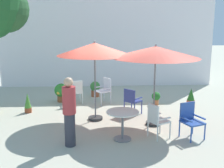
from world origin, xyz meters
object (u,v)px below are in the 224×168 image
object	(u,v)px
potted_plant_0	(61,91)
potted_plant_1	(95,88)
patio_umbrella_0	(156,53)
standing_person	(69,111)
cafe_table_0	(123,120)
patio_chair_1	(190,118)
potted_plant_2	(191,97)
patio_chair_0	(157,119)
patio_chair_3	(104,89)
patio_chair_2	(132,99)
patio_umbrella_1	(95,50)
patio_chair_4	(76,91)
potted_plant_4	(156,98)
potted_plant_3	(28,103)

from	to	relation	value
potted_plant_0	potted_plant_1	size ratio (longest dim) A/B	1.13
patio_umbrella_0	standing_person	world-z (taller)	patio_umbrella_0
cafe_table_0	patio_chair_1	bearing A→B (deg)	2.14
potted_plant_2	patio_chair_0	bearing A→B (deg)	-122.90
cafe_table_0	potted_plant_2	bearing A→B (deg)	46.95
cafe_table_0	patio_chair_3	size ratio (longest dim) A/B	0.87
potted_plant_2	patio_chair_2	bearing A→B (deg)	-157.71
patio_chair_1	patio_chair_3	distance (m)	3.98
patio_umbrella_1	cafe_table_0	world-z (taller)	patio_umbrella_1
patio_chair_0	standing_person	distance (m)	2.24
patio_umbrella_0	potted_plant_1	size ratio (longest dim) A/B	3.97
patio_chair_2	patio_chair_3	bearing A→B (deg)	121.47
patio_chair_2	patio_chair_4	bearing A→B (deg)	145.08
cafe_table_0	potted_plant_4	world-z (taller)	cafe_table_0
potted_plant_3	potted_plant_4	world-z (taller)	potted_plant_3
patio_chair_3	potted_plant_1	bearing A→B (deg)	109.66
potted_plant_1	standing_person	distance (m)	4.77
patio_umbrella_1	potted_plant_1	xyz separation A→B (m)	(-0.02, 2.84, -1.83)
potted_plant_0	potted_plant_4	xyz separation A→B (m)	(3.51, -0.61, -0.13)
potted_plant_0	potted_plant_2	size ratio (longest dim) A/B	1.12
patio_umbrella_0	potted_plant_0	bearing A→B (deg)	138.71
patio_umbrella_1	potted_plant_0	size ratio (longest dim) A/B	3.45
patio_umbrella_1	patio_umbrella_0	bearing A→B (deg)	-17.67
potted_plant_2	standing_person	bearing A→B (deg)	-141.24
patio_umbrella_0	cafe_table_0	xyz separation A→B (m)	(-1.01, -1.03, -1.60)
patio_umbrella_0	potted_plant_0	size ratio (longest dim) A/B	3.52
cafe_table_0	potted_plant_4	bearing A→B (deg)	63.82
cafe_table_0	patio_chair_0	size ratio (longest dim) A/B	0.90
patio_chair_4	potted_plant_4	xyz separation A→B (m)	(2.92, -0.29, -0.23)
potted_plant_2	patio_umbrella_1	bearing A→B (deg)	-158.09
patio_chair_0	cafe_table_0	bearing A→B (deg)	-176.77
patio_chair_4	potted_plant_0	distance (m)	0.68
potted_plant_0	potted_plant_2	world-z (taller)	potted_plant_0
potted_plant_3	patio_chair_4	bearing A→B (deg)	31.97
potted_plant_0	potted_plant_1	bearing A→B (deg)	29.71
potted_plant_3	cafe_table_0	bearing A→B (deg)	-38.99
cafe_table_0	patio_chair_1	xyz separation A→B (m)	(1.77, 0.07, -0.01)
patio_chair_3	cafe_table_0	bearing A→B (deg)	-83.84
cafe_table_0	potted_plant_1	bearing A→B (deg)	99.30
cafe_table_0	potted_plant_1	distance (m)	4.47
patio_chair_0	patio_chair_4	world-z (taller)	patio_chair_0
patio_chair_3	patio_chair_0	bearing A→B (deg)	-69.58
patio_chair_0	potted_plant_0	size ratio (longest dim) A/B	1.30
potted_plant_3	potted_plant_4	xyz separation A→B (m)	(4.46, 0.67, -0.05)
patio_chair_4	potted_plant_3	distance (m)	1.82
patio_chair_2	potted_plant_2	world-z (taller)	patio_chair_2
patio_chair_0	patio_chair_4	bearing A→B (deg)	124.85
patio_umbrella_1	potted_plant_3	distance (m)	3.03
patio_chair_1	patio_chair_3	size ratio (longest dim) A/B	0.97
patio_umbrella_1	patio_chair_4	bearing A→B (deg)	111.95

